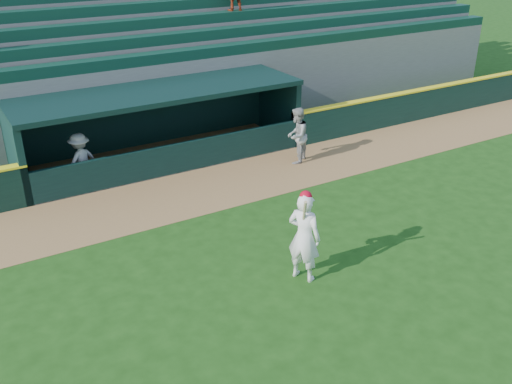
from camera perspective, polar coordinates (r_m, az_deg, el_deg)
ground at (r=13.51m, az=3.51°, el=-7.50°), size 120.00×120.00×0.00m
warning_track at (r=17.25m, az=-5.63°, el=0.15°), size 40.00×3.00×0.01m
field_wall_right at (r=25.46m, az=18.48°, el=8.78°), size 15.50×0.30×1.20m
wall_stripe_right at (r=25.30m, az=18.68°, el=10.14°), size 15.50×0.32×0.06m
dugout_player_front at (r=18.97m, az=4.11°, el=5.65°), size 1.16×1.12×1.88m
dugout_player_inside at (r=17.91m, az=-17.11°, el=3.02°), size 1.26×1.02×1.70m
dugout at (r=19.43m, az=-9.81°, el=7.13°), size 9.40×2.80×2.46m
stands at (r=23.35m, az=-14.30°, el=12.44°), size 34.50×6.25×7.59m
batter_at_plate at (r=12.61m, az=4.84°, el=-4.40°), size 0.81×0.92×2.19m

